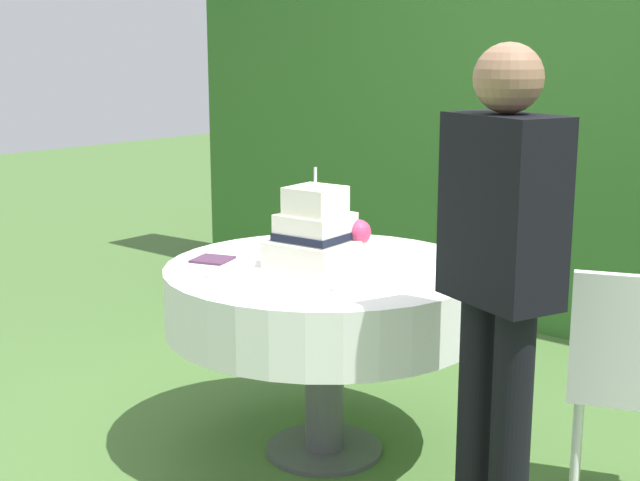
{
  "coord_description": "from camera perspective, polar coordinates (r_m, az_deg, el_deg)",
  "views": [
    {
      "loc": [
        2.11,
        -2.56,
        1.59
      ],
      "look_at": [
        -0.01,
        -0.01,
        0.86
      ],
      "focal_mm": 50.23,
      "sensor_mm": 36.0,
      "label": 1
    }
  ],
  "objects": [
    {
      "name": "ground_plane",
      "position": [
        3.68,
        0.28,
        -13.25
      ],
      "size": [
        20.0,
        20.0,
        0.0
      ],
      "primitive_type": "plane",
      "color": "#476B33"
    },
    {
      "name": "foliage_hedge",
      "position": [
        5.19,
        15.84,
        7.86
      ],
      "size": [
        5.33,
        0.48,
        2.45
      ],
      "primitive_type": "cube",
      "color": "#336628",
      "rests_on": "ground_plane"
    },
    {
      "name": "cake_table",
      "position": [
        3.45,
        0.29,
        -3.69
      ],
      "size": [
        1.23,
        1.23,
        0.76
      ],
      "color": "#4C4C51",
      "rests_on": "ground_plane"
    },
    {
      "name": "wedding_cake",
      "position": [
        3.39,
        -0.17,
        0.37
      ],
      "size": [
        0.32,
        0.33,
        0.38
      ],
      "color": "silver",
      "rests_on": "cake_table"
    },
    {
      "name": "serving_plate_near",
      "position": [
        3.79,
        3.17,
        -0.17
      ],
      "size": [
        0.11,
        0.11,
        0.01
      ],
      "primitive_type": "cylinder",
      "color": "white",
      "rests_on": "cake_table"
    },
    {
      "name": "serving_plate_far",
      "position": [
        3.09,
        1.99,
        -3.05
      ],
      "size": [
        0.14,
        0.14,
        0.01
      ],
      "primitive_type": "cylinder",
      "color": "white",
      "rests_on": "cake_table"
    },
    {
      "name": "serving_plate_left",
      "position": [
        3.75,
        0.29,
        -0.28
      ],
      "size": [
        0.11,
        0.11,
        0.01
      ],
      "primitive_type": "cylinder",
      "color": "white",
      "rests_on": "cake_table"
    },
    {
      "name": "serving_plate_right",
      "position": [
        3.29,
        -6.23,
        -2.18
      ],
      "size": [
        0.12,
        0.12,
        0.01
      ],
      "primitive_type": "cylinder",
      "color": "white",
      "rests_on": "cake_table"
    },
    {
      "name": "napkin_stack",
      "position": [
        3.53,
        -6.86,
        -1.21
      ],
      "size": [
        0.18,
        0.18,
        0.01
      ],
      "primitive_type": "cube",
      "rotation": [
        0.0,
        0.0,
        0.32
      ],
      "color": "#4C2D47",
      "rests_on": "cake_table"
    },
    {
      "name": "garden_chair",
      "position": [
        3.15,
        19.27,
        -7.88
      ],
      "size": [
        0.52,
        0.52,
        0.89
      ],
      "color": "white",
      "rests_on": "ground_plane"
    },
    {
      "name": "standing_person",
      "position": [
        2.68,
        11.38,
        -2.19
      ],
      "size": [
        0.41,
        0.32,
        1.6
      ],
      "color": "black",
      "rests_on": "ground_plane"
    }
  ]
}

